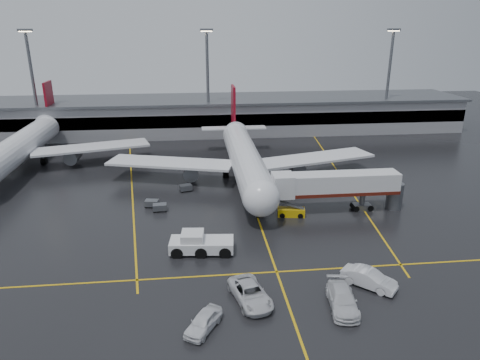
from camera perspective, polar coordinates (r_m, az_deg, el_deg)
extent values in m
plane|color=black|center=(69.86, 1.46, -2.48)|extent=(220.00, 220.00, 0.00)
cube|color=gold|center=(69.86, 1.46, -2.47)|extent=(0.25, 90.00, 0.02)
cube|color=gold|center=(50.42, 4.81, -11.88)|extent=(60.00, 0.25, 0.02)
cube|color=gold|center=(79.46, -13.97, -0.28)|extent=(9.99, 69.35, 0.02)
cube|color=gold|center=(83.07, 12.94, 0.68)|extent=(7.57, 69.64, 0.02)
cube|color=gray|center=(114.65, -1.71, 8.43)|extent=(120.00, 18.00, 8.00)
cube|color=black|center=(105.96, -1.33, 7.77)|extent=(120.00, 0.40, 3.00)
cube|color=#595B60|center=(113.89, -1.74, 10.55)|extent=(122.00, 19.00, 0.60)
cylinder|color=#595B60|center=(113.00, -25.33, 10.80)|extent=(0.70, 0.70, 25.00)
cube|color=#595B60|center=(112.15, -26.31, 17.18)|extent=(3.00, 1.20, 0.50)
cube|color=#FFE5B2|center=(112.16, -26.28, 17.03)|extent=(2.60, 0.90, 0.20)
cylinder|color=#595B60|center=(107.08, -4.23, 12.19)|extent=(0.70, 0.70, 25.00)
cube|color=#595B60|center=(106.19, -4.41, 19.00)|extent=(3.00, 1.20, 0.50)
cube|color=#FFE5B2|center=(106.19, -4.40, 18.84)|extent=(2.60, 0.90, 0.20)
cylinder|color=#595B60|center=(117.58, 18.77, 11.90)|extent=(0.70, 0.70, 25.00)
cube|color=#595B60|center=(116.77, 19.48, 18.06)|extent=(3.00, 1.20, 0.50)
cube|color=#FFE5B2|center=(116.78, 19.46, 17.92)|extent=(2.60, 0.90, 0.20)
cylinder|color=silver|center=(75.94, 0.69, 2.72)|extent=(5.20, 36.00, 5.20)
sphere|color=silver|center=(59.11, 2.76, -2.34)|extent=(5.20, 5.20, 5.20)
cone|color=silver|center=(95.97, -0.81, 6.70)|extent=(4.94, 8.00, 4.94)
cube|color=maroon|center=(95.97, -0.88, 9.69)|extent=(0.50, 5.50, 8.50)
cube|color=silver|center=(95.93, -0.81, 6.82)|extent=(14.00, 3.00, 0.25)
cube|color=silver|center=(77.70, -9.06, 2.25)|extent=(22.80, 11.83, 0.40)
cube|color=silver|center=(80.57, 9.75, 2.84)|extent=(22.80, 11.83, 0.40)
cylinder|color=#595B60|center=(77.06, -6.44, 1.13)|extent=(2.60, 4.50, 2.60)
cylinder|color=#595B60|center=(79.18, 7.44, 1.60)|extent=(2.60, 4.50, 2.60)
cylinder|color=#595B60|center=(63.09, 2.30, -4.02)|extent=(0.56, 0.56, 2.00)
cylinder|color=#595B60|center=(79.46, -1.87, 1.07)|extent=(0.56, 0.56, 2.00)
cylinder|color=#595B60|center=(80.16, 2.70, 1.22)|extent=(0.56, 0.56, 2.00)
cylinder|color=black|center=(63.31, 2.29, -4.48)|extent=(0.40, 1.10, 1.10)
cylinder|color=black|center=(79.61, -1.87, 0.76)|extent=(1.00, 1.40, 1.40)
cylinder|color=black|center=(80.31, 2.69, 0.92)|extent=(1.00, 1.40, 1.40)
cylinder|color=silver|center=(93.13, -26.96, 3.76)|extent=(5.20, 36.00, 5.20)
cone|color=silver|center=(112.34, -23.46, 7.00)|extent=(4.94, 8.00, 4.94)
cube|color=maroon|center=(112.45, -23.66, 9.54)|extent=(0.50, 5.50, 8.50)
cube|color=silver|center=(112.30, -23.48, 7.10)|extent=(14.00, 3.00, 0.25)
cube|color=silver|center=(91.40, -18.83, 4.07)|extent=(22.80, 11.83, 0.40)
cylinder|color=#595B60|center=(91.66, -20.99, 2.94)|extent=(2.60, 4.50, 2.60)
cylinder|color=#595B60|center=(97.78, -27.85, 2.33)|extent=(0.56, 0.56, 2.00)
cylinder|color=#595B60|center=(95.58, -24.29, 2.52)|extent=(0.56, 0.56, 2.00)
cylinder|color=black|center=(97.90, -27.81, 2.08)|extent=(1.00, 1.40, 1.40)
cylinder|color=black|center=(95.70, -24.25, 2.27)|extent=(1.00, 1.40, 1.40)
cube|color=silver|center=(65.48, 12.66, -0.40)|extent=(18.00, 3.20, 3.00)
cube|color=#51150C|center=(65.93, 12.57, -1.46)|extent=(18.00, 3.30, 0.50)
cube|color=silver|center=(63.37, 5.61, -0.68)|extent=(3.00, 3.40, 3.30)
cylinder|color=#595B60|center=(67.86, 15.68, -2.57)|extent=(0.80, 0.80, 3.00)
cube|color=#595B60|center=(68.25, 15.60, -3.38)|extent=(2.60, 1.60, 0.90)
cylinder|color=#595B60|center=(69.66, 19.55, -1.97)|extent=(2.40, 2.40, 4.00)
cylinder|color=black|center=(67.86, 14.74, -3.44)|extent=(0.90, 1.80, 0.90)
cylinder|color=black|center=(68.66, 16.46, -3.33)|extent=(0.90, 1.80, 0.90)
cube|color=silver|center=(53.96, -5.02, -8.42)|extent=(7.98, 3.81, 1.32)
cube|color=silver|center=(53.54, -6.25, -7.37)|extent=(2.89, 2.89, 1.10)
cube|color=black|center=(53.54, -6.25, -7.37)|extent=(2.60, 2.60, 0.99)
cylinder|color=black|center=(54.43, -8.06, -8.75)|extent=(1.74, 3.43, 1.43)
cylinder|color=black|center=(54.14, -5.01, -8.78)|extent=(1.74, 3.43, 1.43)
cylinder|color=black|center=(54.00, -1.94, -8.79)|extent=(1.74, 3.43, 1.43)
cube|color=#CFA40A|center=(64.04, 6.70, -4.17)|extent=(4.11, 2.21, 1.19)
cube|color=#595B60|center=(63.59, 6.74, -3.23)|extent=(3.87, 1.55, 1.36)
cylinder|color=black|center=(64.06, 5.52, -4.38)|extent=(1.04, 1.94, 0.76)
cylinder|color=black|center=(64.25, 7.85, -4.40)|extent=(1.04, 1.94, 0.76)
imported|color=silver|center=(45.16, 1.36, -14.60)|extent=(4.52, 7.05, 1.81)
imported|color=silver|center=(45.45, 13.23, -14.93)|extent=(3.36, 6.59, 1.83)
imported|color=silver|center=(49.26, 16.49, -12.24)|extent=(5.64, 5.44, 1.92)
imported|color=silver|center=(41.87, -4.80, -17.96)|extent=(4.11, 5.07, 1.62)
cube|color=#595B60|center=(66.24, -10.44, -3.49)|extent=(2.07, 1.41, 0.90)
cylinder|color=black|center=(66.00, -11.12, -4.07)|extent=(0.40, 0.20, 0.40)
cylinder|color=black|center=(65.95, -9.73, -4.00)|extent=(0.40, 0.20, 0.40)
cylinder|color=black|center=(66.91, -11.10, -3.73)|extent=(0.40, 0.20, 0.40)
cylinder|color=black|center=(66.87, -9.73, -3.66)|extent=(0.40, 0.20, 0.40)
cube|color=#595B60|center=(67.94, -11.45, -2.96)|extent=(2.19, 1.62, 0.90)
cylinder|color=black|center=(67.89, -12.19, -3.46)|extent=(0.40, 0.20, 0.40)
cylinder|color=black|center=(67.47, -10.88, -3.51)|extent=(0.40, 0.20, 0.40)
cylinder|color=black|center=(68.77, -11.97, -3.14)|extent=(0.40, 0.20, 0.40)
cylinder|color=black|center=(68.36, -10.67, -3.18)|extent=(0.40, 0.20, 0.40)
cube|color=#595B60|center=(73.40, -7.12, -0.97)|extent=(2.30, 1.85, 0.90)
cylinder|color=black|center=(72.91, -7.59, -1.53)|extent=(0.40, 0.20, 0.40)
cylinder|color=black|center=(73.33, -6.39, -1.35)|extent=(0.40, 0.20, 0.40)
cylinder|color=black|center=(73.81, -7.81, -1.28)|extent=(0.40, 0.20, 0.40)
cylinder|color=black|center=(74.22, -6.62, -1.10)|extent=(0.40, 0.20, 0.40)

